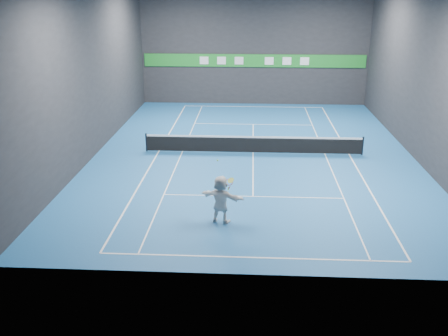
# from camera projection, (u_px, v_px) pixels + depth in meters

# --- Properties ---
(ground) EXTENTS (26.00, 26.00, 0.00)m
(ground) POSITION_uv_depth(u_px,v_px,m) (253.00, 153.00, 28.78)
(ground) COLOR #1B5794
(ground) RESTS_ON ground
(wall_back) EXTENTS (18.00, 0.10, 9.00)m
(wall_back) POSITION_uv_depth(u_px,v_px,m) (254.00, 48.00, 39.45)
(wall_back) COLOR #252527
(wall_back) RESTS_ON ground
(wall_front) EXTENTS (18.00, 0.10, 9.00)m
(wall_front) POSITION_uv_depth(u_px,v_px,m) (256.00, 145.00, 15.05)
(wall_front) COLOR #252527
(wall_front) RESTS_ON ground
(wall_left) EXTENTS (0.10, 26.00, 9.00)m
(wall_left) POSITION_uv_depth(u_px,v_px,m) (93.00, 73.00, 27.72)
(wall_left) COLOR #252527
(wall_left) RESTS_ON ground
(wall_right) EXTENTS (0.10, 26.00, 9.00)m
(wall_right) POSITION_uv_depth(u_px,v_px,m) (422.00, 76.00, 26.78)
(wall_right) COLOR #252527
(wall_right) RESTS_ON ground
(baseline_near) EXTENTS (10.98, 0.08, 0.01)m
(baseline_near) POSITION_uv_depth(u_px,v_px,m) (253.00, 257.00, 17.62)
(baseline_near) COLOR white
(baseline_near) RESTS_ON ground
(baseline_far) EXTENTS (10.98, 0.08, 0.01)m
(baseline_far) POSITION_uv_depth(u_px,v_px,m) (253.00, 107.00, 39.94)
(baseline_far) COLOR white
(baseline_far) RESTS_ON ground
(sideline_doubles_left) EXTENTS (0.08, 23.78, 0.01)m
(sideline_doubles_left) POSITION_uv_depth(u_px,v_px,m) (159.00, 151.00, 29.07)
(sideline_doubles_left) COLOR white
(sideline_doubles_left) RESTS_ON ground
(sideline_doubles_right) EXTENTS (0.08, 23.78, 0.01)m
(sideline_doubles_right) POSITION_uv_depth(u_px,v_px,m) (349.00, 154.00, 28.50)
(sideline_doubles_right) COLOR white
(sideline_doubles_right) RESTS_ON ground
(sideline_singles_left) EXTENTS (0.06, 23.78, 0.01)m
(sideline_singles_left) POSITION_uv_depth(u_px,v_px,m) (182.00, 152.00, 29.00)
(sideline_singles_left) COLOR white
(sideline_singles_left) RESTS_ON ground
(sideline_singles_right) EXTENTS (0.06, 23.78, 0.01)m
(sideline_singles_right) POSITION_uv_depth(u_px,v_px,m) (325.00, 154.00, 28.57)
(sideline_singles_right) COLOR white
(sideline_singles_right) RESTS_ON ground
(service_line_near) EXTENTS (8.23, 0.06, 0.01)m
(service_line_near) POSITION_uv_depth(u_px,v_px,m) (253.00, 196.00, 22.77)
(service_line_near) COLOR white
(service_line_near) RESTS_ON ground
(service_line_far) EXTENTS (8.23, 0.06, 0.01)m
(service_line_far) POSITION_uv_depth(u_px,v_px,m) (253.00, 124.00, 34.79)
(service_line_far) COLOR white
(service_line_far) RESTS_ON ground
(center_service_line) EXTENTS (0.06, 12.80, 0.01)m
(center_service_line) POSITION_uv_depth(u_px,v_px,m) (253.00, 153.00, 28.78)
(center_service_line) COLOR white
(center_service_line) RESTS_ON ground
(player) EXTENTS (1.93, 1.17, 1.99)m
(player) POSITION_uv_depth(u_px,v_px,m) (221.00, 199.00, 19.99)
(player) COLOR white
(player) RESTS_ON ground
(tennis_ball) EXTENTS (0.06, 0.06, 0.06)m
(tennis_ball) POSITION_uv_depth(u_px,v_px,m) (218.00, 160.00, 19.60)
(tennis_ball) COLOR #BBDE25
(tennis_ball) RESTS_ON player
(tennis_net) EXTENTS (12.50, 0.10, 1.07)m
(tennis_net) POSITION_uv_depth(u_px,v_px,m) (253.00, 144.00, 28.60)
(tennis_net) COLOR black
(tennis_net) RESTS_ON ground
(sponsor_banner) EXTENTS (17.64, 0.11, 1.00)m
(sponsor_banner) POSITION_uv_depth(u_px,v_px,m) (254.00, 61.00, 39.73)
(sponsor_banner) COLOR #1D8829
(sponsor_banner) RESTS_ON wall_back
(tennis_racket) EXTENTS (0.43, 0.32, 0.59)m
(tennis_racket) POSITION_uv_depth(u_px,v_px,m) (229.00, 183.00, 19.78)
(tennis_racket) COLOR red
(tennis_racket) RESTS_ON player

